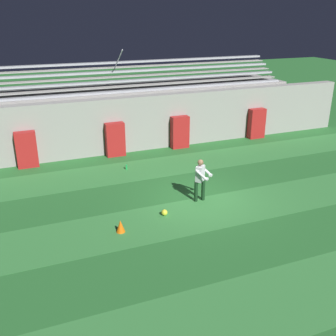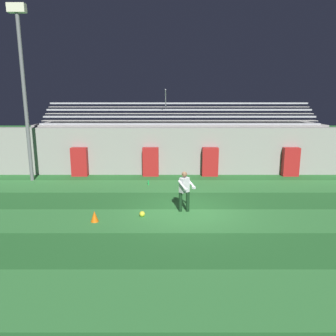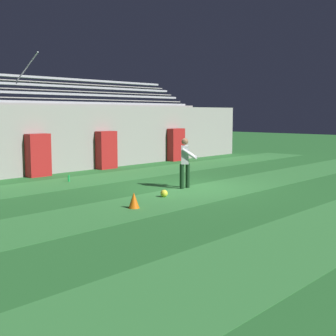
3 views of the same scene
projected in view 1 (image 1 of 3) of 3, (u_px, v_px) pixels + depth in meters
The scene contains 14 objects.
ground_plane at pixel (199, 198), 15.22m from camera, with size 80.00×80.00×0.00m, color #286B2D.
turf_stripe_near at pixel (301, 294), 10.03m from camera, with size 28.00×2.42×0.01m, color #38843D.
turf_stripe_mid at pixel (213, 211), 14.22m from camera, with size 28.00×2.42×0.01m, color #38843D.
turf_stripe_far at pixel (164, 166), 18.40m from camera, with size 28.00×2.42×0.01m, color #38843D.
back_wall at pixel (145, 123), 20.32m from camera, with size 24.00×0.60×2.80m, color #999691.
padding_pillar_gate_left at pixel (115, 140), 19.45m from camera, with size 0.93×0.44×1.69m, color #B21E1E.
padding_pillar_gate_right at pixel (180, 132), 20.64m from camera, with size 0.93×0.44×1.69m, color #B21E1E.
padding_pillar_far_left at pixel (26, 150), 18.01m from camera, with size 0.93×0.44×1.69m, color #B21E1E.
padding_pillar_far_right at pixel (256, 123), 22.27m from camera, with size 0.93×0.44×1.69m, color #B21E1E.
bleacher_stand at pixel (133, 112), 22.00m from camera, with size 18.00×3.35×5.03m.
goalkeeper at pixel (200, 178), 14.68m from camera, with size 0.74×0.74×1.67m.
soccer_ball at pixel (164, 212), 13.90m from camera, with size 0.22×0.22×0.22m, color yellow.
traffic_cone at pixel (120, 226), 12.81m from camera, with size 0.30×0.30×0.42m, color orange.
water_bottle at pixel (126, 167), 17.96m from camera, with size 0.07×0.07×0.24m, color green.
Camera 1 is at (-6.17, -12.30, 6.70)m, focal length 42.00 mm.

